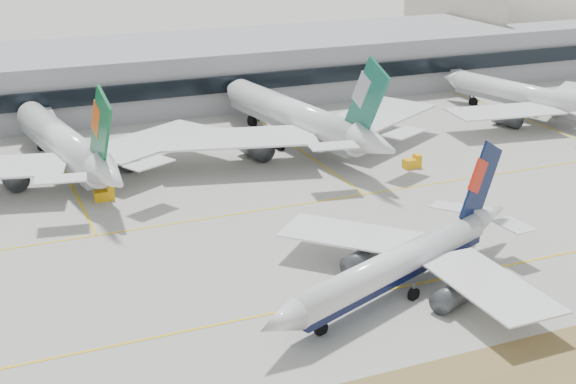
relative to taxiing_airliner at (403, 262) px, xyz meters
name	(u,v)px	position (x,y,z in m)	size (l,w,h in m)	color
ground	(323,285)	(-9.33, 5.84, -4.30)	(3000.00, 3000.00, 0.00)	#A8A69D
taxiing_airliner	(403,262)	(0.00, 0.00, 0.00)	(50.44, 42.66, 17.82)	white
widebody_eva	(66,146)	(-35.34, 67.82, 1.78)	(63.47, 62.70, 22.87)	white
widebody_cathay	(299,119)	(13.70, 67.15, 2.18)	(67.63, 66.82, 24.37)	white
widebody_china_air	(530,98)	(75.20, 67.28, 1.05)	(54.65, 54.54, 20.11)	white
terminal	(137,75)	(-9.33, 120.68, 3.21)	(280.00, 43.10, 15.00)	gray
hangar	(554,49)	(145.23, 140.84, -4.16)	(91.00, 60.00, 60.00)	beige
gse_b	(105,194)	(-31.25, 51.54, -3.25)	(3.55, 2.00, 2.60)	#F9B00D
gse_c	(413,162)	(29.55, 45.96, -3.25)	(3.55, 2.00, 2.60)	#F9B00D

